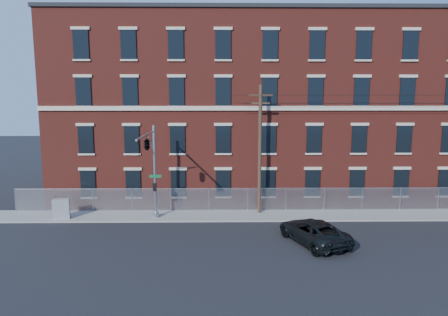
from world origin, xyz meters
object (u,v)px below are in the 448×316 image
Objects in this scene: pickup_truck at (313,231)px; utility_cabinet at (61,209)px; traffic_signal_mast at (149,153)px; utility_pole_near at (260,147)px.

utility_cabinet is (-17.83, 5.06, 0.11)m from pickup_truck.
traffic_signal_mast is 8.70m from utility_pole_near.
traffic_signal_mast reaches higher than pickup_truck.
pickup_truck is at bearing -66.69° from utility_pole_near.
utility_cabinet is (-7.05, 2.02, -4.52)m from traffic_signal_mast.
utility_cabinet reaches higher than pickup_truck.
pickup_truck is (10.78, -3.04, -4.63)m from traffic_signal_mast.
traffic_signal_mast is 12.12m from pickup_truck.
traffic_signal_mast is 8.61m from utility_cabinet.
utility_pole_near is 15.76m from utility_cabinet.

